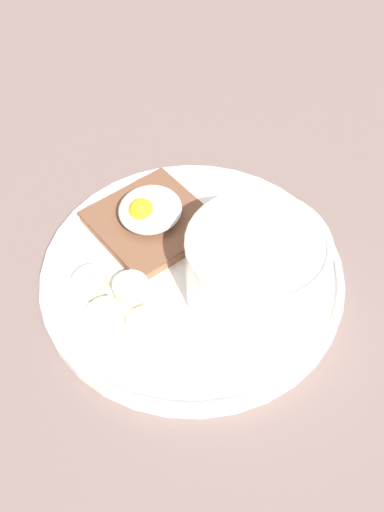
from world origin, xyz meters
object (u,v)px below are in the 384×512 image
object	(u,v)px
banana_slice_front	(131,289)
banana_slice_left	(105,315)
banana_slice_back	(147,325)
banana_slice_right	(91,282)
poached_egg	(149,210)
toast_slice	(151,222)
oatmeal_bowl	(255,267)

from	to	relation	value
banana_slice_front	banana_slice_left	distance (cm)	3.30
banana_slice_back	banana_slice_right	world-z (taller)	banana_slice_right
poached_egg	banana_slice_back	xyz separation A→B (cm)	(9.42, 5.86, -1.94)
toast_slice	banana_slice_back	bearing A→B (deg)	31.39
banana_slice_left	banana_slice_right	bearing A→B (deg)	-124.04
banana_slice_back	toast_slice	bearing A→B (deg)	-148.61
toast_slice	banana_slice_back	xyz separation A→B (cm)	(9.57, 5.84, -0.14)
toast_slice	banana_slice_right	distance (cm)	8.58
poached_egg	banana_slice_back	world-z (taller)	poached_egg
poached_egg	banana_slice_left	distance (cm)	10.84
toast_slice	poached_egg	bearing A→B (deg)	-8.61
banana_slice_front	toast_slice	bearing A→B (deg)	-159.73
poached_egg	banana_slice_back	distance (cm)	11.27
oatmeal_bowl	poached_egg	world-z (taller)	oatmeal_bowl
toast_slice	banana_slice_left	size ratio (longest dim) A/B	3.16
banana_slice_front	banana_slice_right	distance (cm)	3.54
oatmeal_bowl	banana_slice_front	size ratio (longest dim) A/B	3.65
banana_slice_front	banana_slice_back	bearing A→B (deg)	54.01
oatmeal_bowl	banana_slice_back	world-z (taller)	oatmeal_bowl
oatmeal_bowl	toast_slice	xyz separation A→B (cm)	(-1.82, -11.52, -2.70)
oatmeal_bowl	poached_egg	size ratio (longest dim) A/B	1.94
banana_slice_back	banana_slice_right	distance (cm)	6.54
poached_egg	banana_slice_right	distance (cm)	8.61
oatmeal_bowl	banana_slice_left	world-z (taller)	oatmeal_bowl
oatmeal_bowl	banana_slice_right	xyz separation A→B (cm)	(6.73, -12.14, -2.64)
banana_slice_right	oatmeal_bowl	bearing A→B (deg)	119.01
banana_slice_front	banana_slice_back	distance (cm)	3.89
banana_slice_right	poached_egg	bearing A→B (deg)	175.96
toast_slice	banana_slice_right	size ratio (longest dim) A/B	3.15
banana_slice_back	banana_slice_front	bearing A→B (deg)	-125.99
banana_slice_front	banana_slice_left	size ratio (longest dim) A/B	0.79
poached_egg	banana_slice_back	size ratio (longest dim) A/B	1.33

